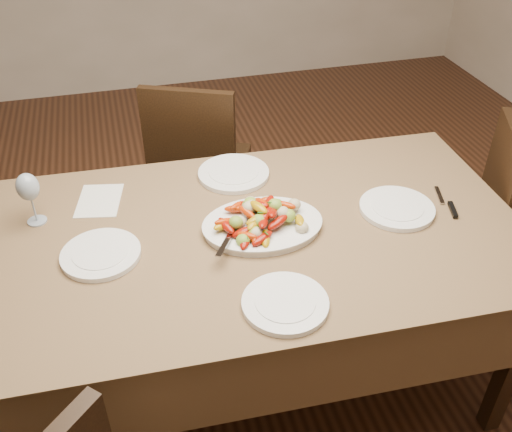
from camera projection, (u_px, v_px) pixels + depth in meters
The scene contains 13 objects.
floor at pixel (280, 356), 2.46m from camera, with size 6.00×6.00×0.00m, color #3C2012.
dining_table at pixel (256, 310), 2.16m from camera, with size 1.84×1.04×0.76m, color brown.
chair_far at pixel (202, 163), 2.83m from camera, with size 0.42×0.42×0.95m, color black, non-canonical shape.
serving_platter at pixel (262, 226), 1.93m from camera, with size 0.40×0.29×0.02m, color white.
roasted_vegetables at pixel (263, 213), 1.90m from camera, with size 0.33×0.22×0.09m, color maroon, non-canonical shape.
serving_spoon at pixel (246, 227), 1.87m from camera, with size 0.28×0.06×0.03m, color #9EA0A8, non-canonical shape.
plate_left at pixel (101, 254), 1.82m from camera, with size 0.25×0.25×0.02m, color white.
plate_right at pixel (397, 208), 2.02m from camera, with size 0.26×0.26×0.02m, color white.
plate_far at pixel (234, 174), 2.21m from camera, with size 0.28×0.28×0.02m, color white.
plate_near at pixel (285, 304), 1.64m from camera, with size 0.25×0.25×0.02m, color white.
wine_glass at pixel (31, 197), 1.91m from camera, with size 0.08×0.08×0.20m, color #8C99A5, non-canonical shape.
menu_card at pixel (99, 200), 2.07m from camera, with size 0.15×0.21×0.00m, color silver.
table_knife at pixel (446, 204), 2.05m from camera, with size 0.02×0.20×0.01m, color #9EA0A8, non-canonical shape.
Camera 1 is at (-0.51, -1.54, 1.95)m, focal length 40.00 mm.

